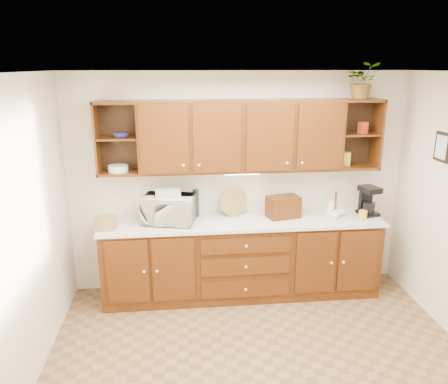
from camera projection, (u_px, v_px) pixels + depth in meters
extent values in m
plane|color=brown|center=(265.00, 373.00, 3.91)|extent=(4.00, 4.00, 0.00)
plane|color=white|center=(274.00, 73.00, 3.19)|extent=(4.00, 4.00, 0.00)
plane|color=#EDE2C7|center=(239.00, 183.00, 5.22)|extent=(4.00, 0.00, 4.00)
plane|color=#EDE2C7|center=(13.00, 249.00, 3.35)|extent=(0.00, 3.50, 3.50)
cube|color=#381706|center=(242.00, 259.00, 5.17)|extent=(3.20, 0.60, 0.90)
cube|color=silver|center=(242.00, 222.00, 5.03)|extent=(3.24, 0.64, 0.04)
cube|color=#381706|center=(241.00, 136.00, 4.90)|extent=(2.30, 0.33, 0.80)
cube|color=black|center=(119.00, 136.00, 4.91)|extent=(0.45, 0.02, 0.80)
cube|color=black|center=(354.00, 132.00, 5.19)|extent=(0.45, 0.02, 0.80)
cube|color=#381706|center=(117.00, 138.00, 4.76)|extent=(0.43, 0.30, 0.02)
cube|color=#381706|center=(359.00, 134.00, 5.04)|extent=(0.43, 0.30, 0.02)
cube|color=#381706|center=(362.00, 100.00, 4.93)|extent=(0.45, 0.33, 0.03)
cube|color=white|center=(242.00, 173.00, 4.97)|extent=(0.40, 0.05, 0.02)
cube|color=black|center=(443.00, 147.00, 4.46)|extent=(0.03, 0.24, 0.30)
cylinder|color=#A68145|center=(106.00, 223.00, 4.75)|extent=(0.29, 0.29, 0.13)
imported|color=beige|center=(169.00, 209.00, 4.91)|extent=(0.63, 0.49, 0.31)
cube|color=#E7CC6C|center=(168.00, 193.00, 4.85)|extent=(0.28, 0.21, 0.08)
cylinder|color=black|center=(196.00, 203.00, 5.09)|extent=(0.08, 0.08, 0.33)
cylinder|color=#A68145|center=(233.00, 214.00, 5.19)|extent=(0.35, 0.19, 0.34)
cube|color=#381706|center=(283.00, 207.00, 5.09)|extent=(0.41, 0.30, 0.25)
cylinder|color=#381706|center=(335.00, 204.00, 5.12)|extent=(0.02, 0.02, 0.30)
cylinder|color=#381706|center=(334.00, 215.00, 5.16)|extent=(0.12, 0.12, 0.02)
imported|color=white|center=(341.00, 212.00, 5.17)|extent=(0.13, 0.13, 0.09)
imported|color=white|center=(329.00, 211.00, 5.20)|extent=(0.13, 0.13, 0.09)
imported|color=white|center=(335.00, 215.00, 5.07)|extent=(0.13, 0.13, 0.09)
cylinder|color=#AB2E18|center=(297.00, 211.00, 5.13)|extent=(0.12, 0.12, 0.14)
cylinder|color=white|center=(331.00, 209.00, 5.14)|extent=(0.10, 0.10, 0.18)
cylinder|color=gold|center=(363.00, 215.00, 5.05)|extent=(0.13, 0.13, 0.10)
cube|color=black|center=(368.00, 213.00, 5.21)|extent=(0.24, 0.28, 0.04)
cube|color=black|center=(366.00, 199.00, 5.26)|extent=(0.17, 0.10, 0.29)
cube|color=black|center=(370.00, 189.00, 5.13)|extent=(0.24, 0.28, 0.06)
cylinder|color=black|center=(369.00, 208.00, 5.17)|extent=(0.17, 0.17, 0.13)
imported|color=navy|center=(121.00, 136.00, 4.74)|extent=(0.21, 0.21, 0.04)
cylinder|color=white|center=(118.00, 168.00, 4.83)|extent=(0.24, 0.24, 0.07)
cube|color=gold|center=(347.00, 159.00, 5.10)|extent=(0.11, 0.10, 0.16)
cube|color=#AB2E18|center=(363.00, 128.00, 5.00)|extent=(0.11, 0.10, 0.13)
imported|color=#999999|center=(363.00, 81.00, 4.81)|extent=(0.41, 0.38, 0.40)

